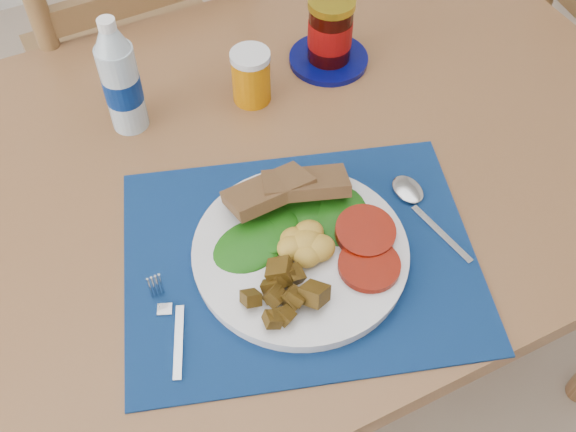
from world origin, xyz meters
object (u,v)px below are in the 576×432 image
object	(u,v)px
chair_far	(139,32)
breakfast_plate	(298,252)
juice_glass	(251,78)
jam_on_saucer	(330,35)
water_bottle	(121,81)

from	to	relation	value
chair_far	breakfast_plate	distance (m)	0.80
juice_glass	jam_on_saucer	xyz separation A→B (m)	(0.17, 0.03, 0.01)
breakfast_plate	jam_on_saucer	size ratio (longest dim) A/B	2.09
breakfast_plate	juice_glass	world-z (taller)	juice_glass
water_bottle	juice_glass	xyz separation A→B (m)	(0.21, -0.03, -0.05)
chair_far	water_bottle	bearing A→B (deg)	70.93
breakfast_plate	juice_glass	bearing A→B (deg)	81.33
chair_far	water_bottle	distance (m)	0.48
breakfast_plate	jam_on_saucer	distance (m)	0.45
chair_far	breakfast_plate	size ratio (longest dim) A/B	4.14
chair_far	jam_on_saucer	distance (m)	0.52
juice_glass	jam_on_saucer	distance (m)	0.17
chair_far	water_bottle	size ratio (longest dim) A/B	5.99
chair_far	jam_on_saucer	world-z (taller)	chair_far
chair_far	breakfast_plate	bearing A→B (deg)	88.10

